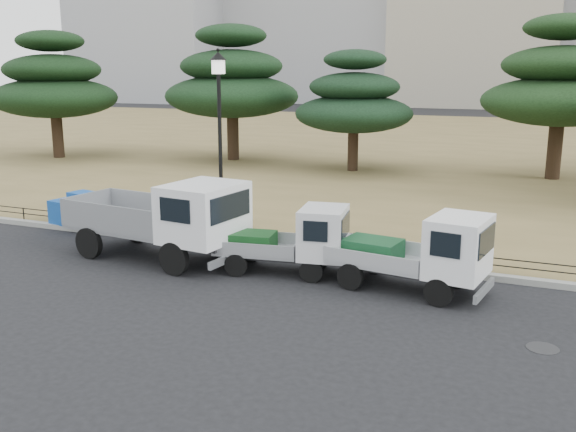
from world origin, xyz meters
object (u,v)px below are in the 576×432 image
at_px(street_lamp, 219,115).
at_px(truck_kei_rear, 420,252).
at_px(truck_kei_front, 292,240).
at_px(tarp_pile, 79,210).
at_px(truck_large, 164,216).

bearing_deg(street_lamp, truck_kei_rear, -16.44).
height_order(truck_kei_front, street_lamp, street_lamp).
bearing_deg(street_lamp, truck_kei_front, -29.58).
bearing_deg(tarp_pile, street_lamp, -1.05).
relative_size(truck_kei_front, street_lamp, 0.64).
bearing_deg(truck_large, street_lamp, 75.44).
height_order(truck_kei_rear, tarp_pile, truck_kei_rear).
xyz_separation_m(truck_large, street_lamp, (0.76, 1.90, 2.59)).
height_order(truck_large, tarp_pile, truck_large).
relative_size(truck_large, truck_kei_front, 1.53).
xyz_separation_m(truck_kei_front, tarp_pile, (-8.25, 1.75, -0.28)).
distance_m(truck_kei_front, truck_kei_rear, 3.28).
relative_size(truck_large, tarp_pile, 2.86).
bearing_deg(truck_kei_front, street_lamp, 141.90).
bearing_deg(tarp_pile, truck_kei_front, -11.95).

